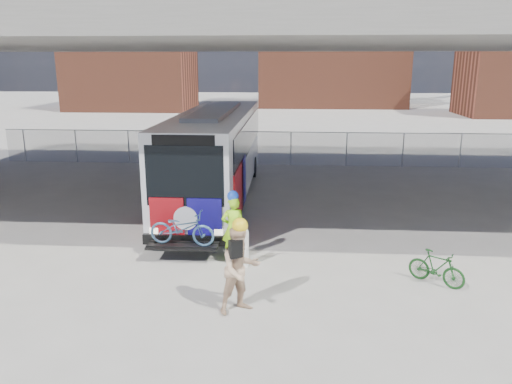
# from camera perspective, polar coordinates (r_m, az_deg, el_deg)

# --- Properties ---
(ground) EXTENTS (160.00, 160.00, 0.00)m
(ground) POSITION_cam_1_polar(r_m,az_deg,el_deg) (15.87, 0.22, -5.49)
(ground) COLOR #9E9991
(ground) RESTS_ON ground
(bus) EXTENTS (2.67, 12.99, 3.69)m
(bus) POSITION_cam_1_polar(r_m,az_deg,el_deg) (20.09, -4.60, 4.96)
(bus) COLOR silver
(bus) RESTS_ON ground
(overpass) EXTENTS (40.00, 16.00, 7.95)m
(overpass) POSITION_cam_1_polar(r_m,az_deg,el_deg) (18.93, 1.08, 17.90)
(overpass) COLOR #605E59
(overpass) RESTS_ON ground
(chainlink_fence) EXTENTS (30.00, 0.06, 30.00)m
(chainlink_fence) POSITION_cam_1_polar(r_m,az_deg,el_deg) (27.19, 1.90, 6.06)
(chainlink_fence) COLOR gray
(chainlink_fence) RESTS_ON ground
(brick_buildings) EXTENTS (54.00, 22.00, 12.00)m
(brick_buildings) POSITION_cam_1_polar(r_m,az_deg,el_deg) (63.10, 4.37, 14.51)
(brick_buildings) COLOR brown
(brick_buildings) RESTS_ON ground
(smokestack) EXTENTS (2.20, 2.20, 25.00)m
(smokestack) POSITION_cam_1_polar(r_m,az_deg,el_deg) (71.43, 15.41, 19.76)
(smokestack) COLOR brown
(smokestack) RESTS_ON ground
(bollard) EXTENTS (0.29, 0.29, 1.13)m
(bollard) POSITION_cam_1_polar(r_m,az_deg,el_deg) (13.69, -1.45, -6.14)
(bollard) COLOR silver
(bollard) RESTS_ON ground
(cyclist_hivis) EXTENTS (0.77, 0.62, 2.02)m
(cyclist_hivis) POSITION_cam_1_polar(r_m,az_deg,el_deg) (14.09, -2.62, -3.95)
(cyclist_hivis) COLOR #A4FB1A
(cyclist_hivis) RESTS_ON ground
(cyclist_tan) EXTENTS (1.23, 1.17, 2.20)m
(cyclist_tan) POSITION_cam_1_polar(r_m,az_deg,el_deg) (11.16, -1.81, -8.70)
(cyclist_tan) COLOR tan
(cyclist_tan) RESTS_ON ground
(bike_parked) EXTENTS (1.41, 1.23, 0.88)m
(bike_parked) POSITION_cam_1_polar(r_m,az_deg,el_deg) (13.48, 19.93, -8.14)
(bike_parked) COLOR #154318
(bike_parked) RESTS_ON ground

